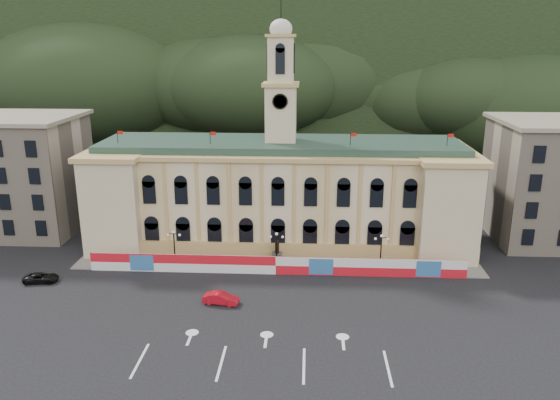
# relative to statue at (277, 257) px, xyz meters

# --- Properties ---
(ground) EXTENTS (260.00, 260.00, 0.00)m
(ground) POSITION_rel_statue_xyz_m (0.00, -18.00, -1.19)
(ground) COLOR black
(ground) RESTS_ON ground
(lane_markings) EXTENTS (26.00, 10.00, 0.02)m
(lane_markings) POSITION_rel_statue_xyz_m (0.00, -23.00, -1.18)
(lane_markings) COLOR white
(lane_markings) RESTS_ON ground
(hill_ridge) EXTENTS (230.00, 80.00, 64.00)m
(hill_ridge) POSITION_rel_statue_xyz_m (0.03, 103.99, 18.30)
(hill_ridge) COLOR black
(hill_ridge) RESTS_ON ground
(city_hall) EXTENTS (56.20, 17.60, 37.10)m
(city_hall) POSITION_rel_statue_xyz_m (0.00, 9.63, 6.66)
(city_hall) COLOR beige
(city_hall) RESTS_ON ground
(side_building_left) EXTENTS (21.00, 17.00, 18.60)m
(side_building_left) POSITION_rel_statue_xyz_m (-43.00, 12.93, 8.14)
(side_building_left) COLOR tan
(side_building_left) RESTS_ON ground
(hoarding_fence) EXTENTS (50.00, 0.44, 2.50)m
(hoarding_fence) POSITION_rel_statue_xyz_m (0.06, -2.93, 0.06)
(hoarding_fence) COLOR red
(hoarding_fence) RESTS_ON ground
(pavement) EXTENTS (56.00, 5.50, 0.16)m
(pavement) POSITION_rel_statue_xyz_m (0.00, -0.25, -1.11)
(pavement) COLOR slate
(pavement) RESTS_ON ground
(statue) EXTENTS (1.40, 1.40, 3.72)m
(statue) POSITION_rel_statue_xyz_m (0.00, 0.00, 0.00)
(statue) COLOR #595651
(statue) RESTS_ON ground
(lamp_left) EXTENTS (1.96, 0.44, 5.15)m
(lamp_left) POSITION_rel_statue_xyz_m (-14.00, -1.00, 1.89)
(lamp_left) COLOR black
(lamp_left) RESTS_ON ground
(lamp_center) EXTENTS (1.96, 0.44, 5.15)m
(lamp_center) POSITION_rel_statue_xyz_m (0.00, -1.00, 1.89)
(lamp_center) COLOR black
(lamp_center) RESTS_ON ground
(lamp_right) EXTENTS (1.96, 0.44, 5.15)m
(lamp_right) POSITION_rel_statue_xyz_m (14.00, -1.00, 1.89)
(lamp_right) COLOR black
(lamp_right) RESTS_ON ground
(red_sedan) EXTENTS (2.66, 4.65, 1.40)m
(red_sedan) POSITION_rel_statue_xyz_m (-5.95, -11.79, -0.49)
(red_sedan) COLOR red
(red_sedan) RESTS_ON ground
(black_suv) EXTENTS (3.15, 4.88, 1.21)m
(black_suv) POSITION_rel_statue_xyz_m (-30.00, -7.12, -0.58)
(black_suv) COLOR black
(black_suv) RESTS_ON ground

